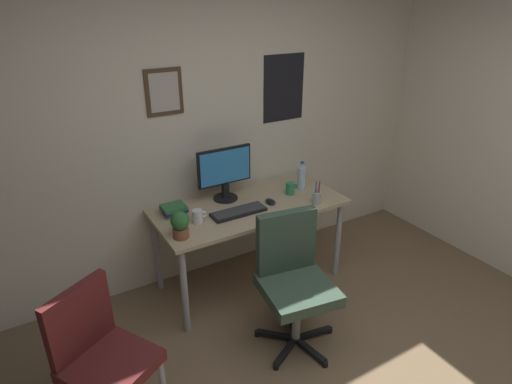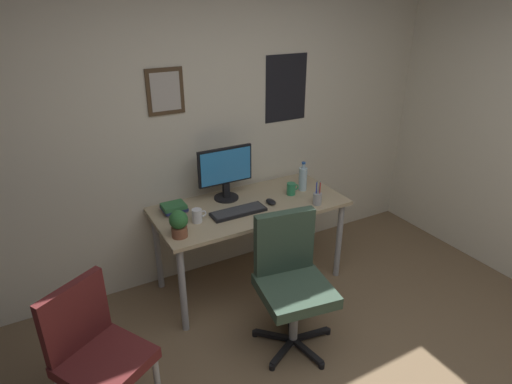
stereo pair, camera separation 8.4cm
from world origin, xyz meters
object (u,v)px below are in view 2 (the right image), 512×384
side_chair (95,349)px  pen_cup (317,198)px  office_chair (291,276)px  coffee_mug_far (197,216)px  coffee_mug_near (291,189)px  potted_plant (179,223)px  keyboard (238,212)px  monitor (225,171)px  water_bottle (303,178)px  computer_mouse (271,202)px  book_stack_left (174,208)px

side_chair → pen_cup: (1.82, 0.49, 0.28)m
office_chair → pen_cup: 0.77m
office_chair → coffee_mug_far: size_ratio=8.48×
coffee_mug_near → potted_plant: size_ratio=0.57×
keyboard → potted_plant: size_ratio=2.21×
monitor → pen_cup: bearing=-37.3°
keyboard → water_bottle: water_bottle is taller
keyboard → coffee_mug_far: 0.33m
office_chair → monitor: size_ratio=2.07×
potted_plant → computer_mouse: bearing=9.3°
coffee_mug_far → book_stack_left: size_ratio=0.61×
potted_plant → pen_cup: 1.13m
computer_mouse → pen_cup: size_ratio=0.55×
computer_mouse → pen_cup: bearing=-30.1°
monitor → book_stack_left: 0.50m
water_bottle → potted_plant: water_bottle is taller
keyboard → coffee_mug_far: (-0.32, 0.02, 0.04)m
book_stack_left → office_chair: bearing=-60.7°
office_chair → coffee_mug_far: office_chair is taller
side_chair → potted_plant: 0.94m
monitor → potted_plant: monitor is taller
side_chair → monitor: bearing=37.1°
monitor → water_bottle: (0.64, -0.16, -0.13)m
office_chair → water_bottle: water_bottle is taller
pen_cup → keyboard: bearing=165.0°
computer_mouse → coffee_mug_far: 0.63m
book_stack_left → side_chair: bearing=-131.0°
office_chair → potted_plant: office_chair is taller
monitor → computer_mouse: monitor is taller
book_stack_left → potted_plant: bearing=-103.7°
potted_plant → coffee_mug_far: bearing=35.9°
monitor → keyboard: 0.36m
keyboard → water_bottle: bearing=10.1°
monitor → coffee_mug_near: (0.51, -0.19, -0.19)m
keyboard → coffee_mug_near: (0.54, 0.09, 0.04)m
side_chair → computer_mouse: size_ratio=7.95×
keyboard → office_chair: bearing=-83.6°
keyboard → book_stack_left: book_stack_left is taller
computer_mouse → water_bottle: (0.37, 0.10, 0.09)m
pen_cup → potted_plant: bearing=177.4°
coffee_mug_far → pen_cup: pen_cup is taller
coffee_mug_far → potted_plant: bearing=-144.1°
water_bottle → book_stack_left: bearing=173.5°
side_chair → keyboard: 1.39m
pen_cup → book_stack_left: (-1.04, 0.41, -0.01)m
keyboard → computer_mouse: bearing=3.7°
water_bottle → pen_cup: bearing=-101.0°
water_bottle → coffee_mug_near: water_bottle is taller
monitor → keyboard: size_ratio=1.07×
keyboard → pen_cup: 0.64m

